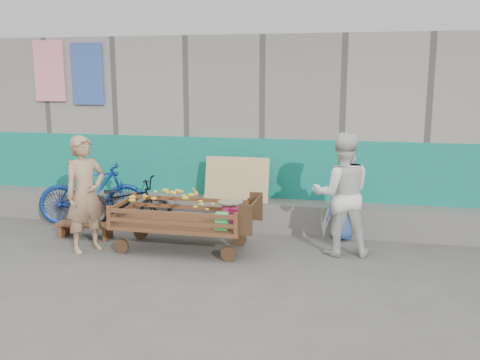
% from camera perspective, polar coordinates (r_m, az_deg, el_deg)
% --- Properties ---
extents(ground, '(80.00, 80.00, 0.00)m').
position_cam_1_polar(ground, '(6.49, -7.41, -10.50)').
color(ground, '#4F4D48').
rests_on(ground, ground).
extents(building_wall, '(12.00, 3.50, 3.00)m').
position_cam_1_polar(building_wall, '(9.98, 0.29, 5.86)').
color(building_wall, gray).
rests_on(building_wall, ground).
extents(banana_cart, '(1.97, 0.90, 0.84)m').
position_cam_1_polar(banana_cart, '(7.39, -6.55, -3.16)').
color(banana_cart, '#533218').
rests_on(banana_cart, ground).
extents(bench, '(0.89, 0.27, 0.22)m').
position_cam_1_polar(bench, '(8.29, -16.16, -4.86)').
color(bench, '#533218').
rests_on(bench, ground).
extents(vendor_man, '(0.64, 0.70, 1.60)m').
position_cam_1_polar(vendor_man, '(7.54, -16.16, -1.45)').
color(vendor_man, '#A17C5B').
rests_on(vendor_man, ground).
extents(woman, '(0.90, 0.76, 1.65)m').
position_cam_1_polar(woman, '(7.24, 10.79, -1.50)').
color(woman, silver).
rests_on(woman, ground).
extents(child, '(0.52, 0.44, 0.89)m').
position_cam_1_polar(child, '(7.94, 10.83, -3.18)').
color(child, '#2E4B8D').
rests_on(child, ground).
extents(bicycle_dark, '(1.58, 0.67, 0.81)m').
position_cam_1_polar(bicycle_dark, '(8.68, -12.22, -2.30)').
color(bicycle_dark, black).
rests_on(bicycle_dark, ground).
extents(bicycle_blue, '(1.79, 0.92, 1.03)m').
position_cam_1_polar(bicycle_blue, '(8.89, -15.44, -1.40)').
color(bicycle_blue, navy).
rests_on(bicycle_blue, ground).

